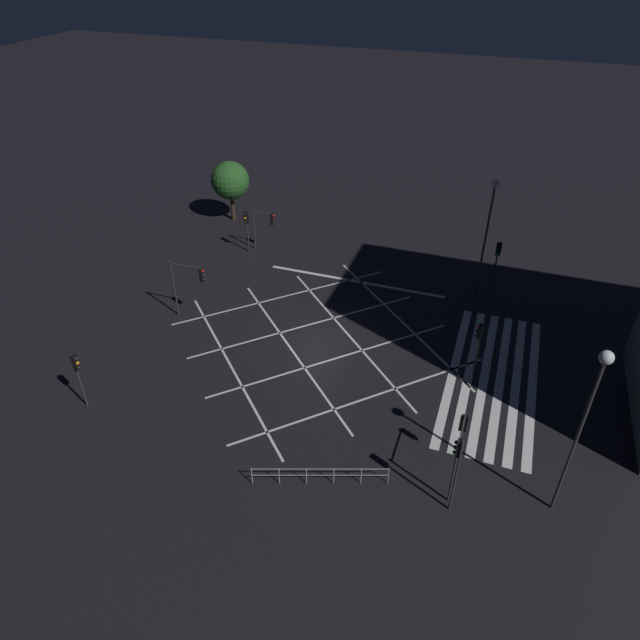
{
  "coord_description": "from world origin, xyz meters",
  "views": [
    {
      "loc": [
        -27.35,
        -9.65,
        21.99
      ],
      "look_at": [
        0.0,
        0.0,
        1.67
      ],
      "focal_mm": 32.0,
      "sensor_mm": 36.0,
      "label": 1
    }
  ],
  "objects_px": {
    "traffic_light_median_north": "(189,279)",
    "street_tree_near": "(230,181)",
    "traffic_light_sw_cross": "(457,461)",
    "traffic_light_nw_cross": "(78,370)",
    "traffic_light_median_south": "(479,339)",
    "street_lamp_east": "(490,216)",
    "traffic_light_ne_main": "(246,223)",
    "traffic_light_se_main": "(497,258)",
    "traffic_light_sw_main": "(460,441)",
    "street_lamp_west": "(590,401)",
    "traffic_light_ne_cross": "(265,222)"
  },
  "relations": [
    {
      "from": "traffic_light_sw_main",
      "to": "traffic_light_median_north",
      "type": "bearing_deg",
      "value": 67.14
    },
    {
      "from": "traffic_light_nw_cross",
      "to": "traffic_light_ne_main",
      "type": "relative_size",
      "value": 1.02
    },
    {
      "from": "traffic_light_ne_cross",
      "to": "street_tree_near",
      "type": "relative_size",
      "value": 0.66
    },
    {
      "from": "street_lamp_east",
      "to": "traffic_light_ne_cross",
      "type": "bearing_deg",
      "value": 86.47
    },
    {
      "from": "traffic_light_se_main",
      "to": "traffic_light_sw_main",
      "type": "bearing_deg",
      "value": 0.0
    },
    {
      "from": "street_lamp_west",
      "to": "street_tree_near",
      "type": "relative_size",
      "value": 1.72
    },
    {
      "from": "traffic_light_sw_cross",
      "to": "street_lamp_west",
      "type": "relative_size",
      "value": 0.49
    },
    {
      "from": "traffic_light_nw_cross",
      "to": "street_lamp_west",
      "type": "relative_size",
      "value": 0.4
    },
    {
      "from": "traffic_light_se_main",
      "to": "traffic_light_median_north",
      "type": "distance_m",
      "value": 20.92
    },
    {
      "from": "traffic_light_ne_main",
      "to": "street_lamp_west",
      "type": "height_order",
      "value": "street_lamp_west"
    },
    {
      "from": "traffic_light_median_north",
      "to": "street_lamp_west",
      "type": "bearing_deg",
      "value": -19.13
    },
    {
      "from": "traffic_light_ne_cross",
      "to": "street_lamp_west",
      "type": "distance_m",
      "value": 29.29
    },
    {
      "from": "street_lamp_east",
      "to": "traffic_light_nw_cross",
      "type": "bearing_deg",
      "value": 135.26
    },
    {
      "from": "traffic_light_sw_main",
      "to": "traffic_light_ne_main",
      "type": "xyz_separation_m",
      "value": [
        17.56,
        19.11,
        0.0
      ]
    },
    {
      "from": "traffic_light_median_south",
      "to": "street_tree_near",
      "type": "bearing_deg",
      "value": -32.35
    },
    {
      "from": "traffic_light_sw_cross",
      "to": "street_tree_near",
      "type": "bearing_deg",
      "value": -46.82
    },
    {
      "from": "traffic_light_sw_main",
      "to": "traffic_light_median_north",
      "type": "height_order",
      "value": "traffic_light_median_north"
    },
    {
      "from": "traffic_light_sw_main",
      "to": "traffic_light_nw_cross",
      "type": "bearing_deg",
      "value": 94.88
    },
    {
      "from": "traffic_light_sw_cross",
      "to": "traffic_light_sw_main",
      "type": "relative_size",
      "value": 1.3
    },
    {
      "from": "traffic_light_ne_main",
      "to": "street_lamp_west",
      "type": "distance_m",
      "value": 29.83
    },
    {
      "from": "traffic_light_ne_main",
      "to": "street_lamp_east",
      "type": "xyz_separation_m",
      "value": [
        -0.32,
        -18.12,
        3.55
      ]
    },
    {
      "from": "traffic_light_ne_cross",
      "to": "traffic_light_median_south",
      "type": "height_order",
      "value": "traffic_light_median_south"
    },
    {
      "from": "traffic_light_ne_main",
      "to": "traffic_light_sw_main",
      "type": "bearing_deg",
      "value": 47.41
    },
    {
      "from": "traffic_light_median_south",
      "to": "street_lamp_east",
      "type": "distance_m",
      "value": 9.71
    },
    {
      "from": "traffic_light_median_north",
      "to": "street_tree_near",
      "type": "distance_m",
      "value": 15.67
    },
    {
      "from": "street_lamp_east",
      "to": "street_tree_near",
      "type": "distance_m",
      "value": 22.88
    },
    {
      "from": "traffic_light_sw_cross",
      "to": "traffic_light_ne_cross",
      "type": "bearing_deg",
      "value": -48.36
    },
    {
      "from": "traffic_light_se_main",
      "to": "street_lamp_west",
      "type": "height_order",
      "value": "street_lamp_west"
    },
    {
      "from": "traffic_light_se_main",
      "to": "traffic_light_sw_main",
      "type": "height_order",
      "value": "traffic_light_se_main"
    },
    {
      "from": "traffic_light_sw_cross",
      "to": "traffic_light_nw_cross",
      "type": "height_order",
      "value": "traffic_light_sw_cross"
    },
    {
      "from": "traffic_light_ne_cross",
      "to": "traffic_light_median_north",
      "type": "bearing_deg",
      "value": -93.51
    },
    {
      "from": "traffic_light_ne_main",
      "to": "traffic_light_se_main",
      "type": "bearing_deg",
      "value": 90.05
    },
    {
      "from": "traffic_light_median_north",
      "to": "traffic_light_se_main",
      "type": "bearing_deg",
      "value": 27.89
    },
    {
      "from": "traffic_light_se_main",
      "to": "traffic_light_sw_main",
      "type": "distance_m",
      "value": 17.58
    },
    {
      "from": "traffic_light_median_south",
      "to": "traffic_light_median_north",
      "type": "relative_size",
      "value": 0.84
    },
    {
      "from": "traffic_light_sw_cross",
      "to": "traffic_light_nw_cross",
      "type": "distance_m",
      "value": 19.8
    },
    {
      "from": "traffic_light_sw_main",
      "to": "street_lamp_east",
      "type": "relative_size",
      "value": 0.41
    },
    {
      "from": "traffic_light_median_south",
      "to": "street_lamp_west",
      "type": "bearing_deg",
      "value": 118.77
    },
    {
      "from": "street_lamp_east",
      "to": "street_lamp_west",
      "type": "relative_size",
      "value": 0.94
    },
    {
      "from": "street_tree_near",
      "to": "traffic_light_median_north",
      "type": "bearing_deg",
      "value": -163.07
    },
    {
      "from": "traffic_light_median_north",
      "to": "traffic_light_ne_main",
      "type": "bearing_deg",
      "value": 93.63
    },
    {
      "from": "traffic_light_ne_main",
      "to": "street_tree_near",
      "type": "bearing_deg",
      "value": -142.92
    },
    {
      "from": "traffic_light_median_north",
      "to": "street_lamp_west",
      "type": "height_order",
      "value": "street_lamp_west"
    },
    {
      "from": "traffic_light_sw_cross",
      "to": "street_lamp_west",
      "type": "height_order",
      "value": "street_lamp_west"
    },
    {
      "from": "traffic_light_ne_main",
      "to": "traffic_light_sw_cross",
      "type": "bearing_deg",
      "value": 44.64
    },
    {
      "from": "traffic_light_nw_cross",
      "to": "street_lamp_east",
      "type": "distance_m",
      "value": 26.88
    },
    {
      "from": "traffic_light_median_north",
      "to": "street_tree_near",
      "type": "bearing_deg",
      "value": 106.93
    },
    {
      "from": "traffic_light_median_north",
      "to": "street_lamp_east",
      "type": "xyz_separation_m",
      "value": [
        9.45,
        -17.5,
        3.02
      ]
    },
    {
      "from": "traffic_light_sw_main",
      "to": "traffic_light_ne_cross",
      "type": "relative_size",
      "value": 0.99
    },
    {
      "from": "traffic_light_nw_cross",
      "to": "street_lamp_west",
      "type": "xyz_separation_m",
      "value": [
        1.5,
        -24.28,
        4.01
      ]
    }
  ]
}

